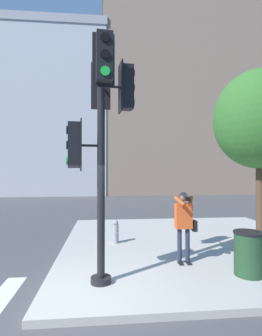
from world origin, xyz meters
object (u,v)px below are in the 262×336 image
at_px(fire_hydrant, 116,232).
at_px(trash_bin, 248,253).
at_px(traffic_signal_pole, 101,118).
at_px(person_photographer, 184,220).
at_px(street_tree, 259,120).

bearing_deg(fire_hydrant, trash_bin, -45.44).
bearing_deg(traffic_signal_pole, trash_bin, 1.24).
relative_size(traffic_signal_pole, trash_bin, 5.44).
height_order(fire_hydrant, trash_bin, trash_bin).
bearing_deg(person_photographer, trash_bin, -36.71).
relative_size(fire_hydrant, trash_bin, 0.76).
bearing_deg(person_photographer, traffic_signal_pole, -155.05).
xyz_separation_m(traffic_signal_pole, street_tree, (4.44, 1.70, 0.38)).
xyz_separation_m(street_tree, trash_bin, (-1.28, -1.63, -3.23)).
bearing_deg(street_tree, trash_bin, -128.08).
bearing_deg(fire_hydrant, person_photographer, -50.43).
distance_m(person_photographer, fire_hydrant, 2.61).
bearing_deg(street_tree, fire_hydrant, 163.82).
relative_size(traffic_signal_pole, street_tree, 1.00).
bearing_deg(trash_bin, traffic_signal_pole, -178.76).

